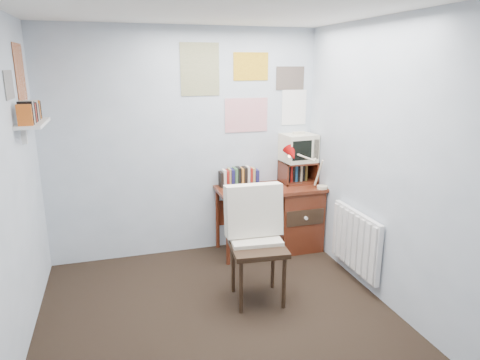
# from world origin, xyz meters

# --- Properties ---
(ground) EXTENTS (3.50, 3.50, 0.00)m
(ground) POSITION_xyz_m (0.00, 0.00, 0.00)
(ground) COLOR black
(ground) RESTS_ON ground
(back_wall) EXTENTS (3.00, 0.02, 2.50)m
(back_wall) POSITION_xyz_m (0.00, 1.75, 1.25)
(back_wall) COLOR silver
(back_wall) RESTS_ON ground
(right_wall) EXTENTS (0.02, 3.50, 2.50)m
(right_wall) POSITION_xyz_m (1.50, 0.00, 1.25)
(right_wall) COLOR silver
(right_wall) RESTS_ON ground
(ceiling) EXTENTS (3.00, 3.50, 0.02)m
(ceiling) POSITION_xyz_m (0.00, 0.00, 2.50)
(ceiling) COLOR white
(ceiling) RESTS_ON back_wall
(desk) EXTENTS (1.20, 0.55, 0.76)m
(desk) POSITION_xyz_m (1.17, 1.48, 0.41)
(desk) COLOR #5A2414
(desk) RESTS_ON ground
(desk_chair) EXTENTS (0.57, 0.55, 1.02)m
(desk_chair) POSITION_xyz_m (0.41, 0.47, 0.51)
(desk_chair) COLOR black
(desk_chair) RESTS_ON ground
(desk_lamp) EXTENTS (0.37, 0.34, 0.43)m
(desk_lamp) POSITION_xyz_m (1.44, 1.26, 0.97)
(desk_lamp) COLOR #B70C0C
(desk_lamp) RESTS_ON desk
(tv_riser) EXTENTS (0.40, 0.30, 0.25)m
(tv_riser) POSITION_xyz_m (1.29, 1.59, 0.89)
(tv_riser) COLOR #5A2414
(tv_riser) RESTS_ON desk
(crt_tv) EXTENTS (0.39, 0.37, 0.35)m
(crt_tv) POSITION_xyz_m (1.29, 1.61, 1.18)
(crt_tv) COLOR beige
(crt_tv) RESTS_ON tv_riser
(book_row) EXTENTS (0.60, 0.14, 0.22)m
(book_row) POSITION_xyz_m (0.66, 1.66, 0.87)
(book_row) COLOR #5A2414
(book_row) RESTS_ON desk
(radiator) EXTENTS (0.09, 0.80, 0.60)m
(radiator) POSITION_xyz_m (1.46, 0.55, 0.42)
(radiator) COLOR white
(radiator) RESTS_ON right_wall
(wall_shelf) EXTENTS (0.20, 0.62, 0.24)m
(wall_shelf) POSITION_xyz_m (-1.40, 1.10, 1.62)
(wall_shelf) COLOR white
(wall_shelf) RESTS_ON left_wall
(posters_back) EXTENTS (1.20, 0.01, 0.90)m
(posters_back) POSITION_xyz_m (0.70, 1.74, 1.85)
(posters_back) COLOR white
(posters_back) RESTS_ON back_wall
(posters_left) EXTENTS (0.01, 0.70, 0.60)m
(posters_left) POSITION_xyz_m (-1.49, 1.10, 2.00)
(posters_left) COLOR white
(posters_left) RESTS_ON left_wall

